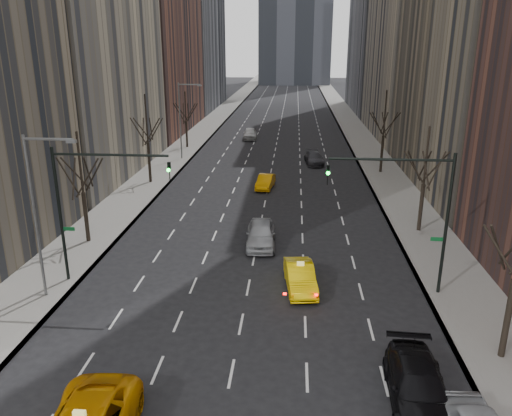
# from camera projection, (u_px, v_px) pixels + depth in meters

# --- Properties ---
(sidewalk_left) EXTENTS (4.50, 320.00, 0.15)m
(sidewalk_left) POSITION_uv_depth(u_px,v_px,m) (208.00, 126.00, 84.84)
(sidewalk_left) COLOR slate
(sidewalk_left) RESTS_ON ground
(sidewalk_right) EXTENTS (4.50, 320.00, 0.15)m
(sidewalk_right) POSITION_uv_depth(u_px,v_px,m) (353.00, 128.00, 83.06)
(sidewalk_right) COLOR slate
(sidewalk_right) RESTS_ON ground
(tree_lw_b) EXTENTS (3.36, 3.50, 7.82)m
(tree_lw_b) POSITION_uv_depth(u_px,v_px,m) (83.00, 193.00, 34.45)
(tree_lw_b) COLOR black
(tree_lw_b) RESTS_ON ground
(tree_lw_c) EXTENTS (3.36, 3.50, 8.74)m
(tree_lw_c) POSITION_uv_depth(u_px,v_px,m) (148.00, 144.00, 49.50)
(tree_lw_c) COLOR black
(tree_lw_c) RESTS_ON ground
(tree_lw_d) EXTENTS (3.36, 3.50, 7.36)m
(tree_lw_d) POSITION_uv_depth(u_px,v_px,m) (186.00, 122.00, 66.68)
(tree_lw_d) COLOR black
(tree_lw_d) RESTS_ON ground
(tree_rw_b) EXTENTS (3.36, 3.50, 7.82)m
(tree_rw_b) POSITION_uv_depth(u_px,v_px,m) (423.00, 184.00, 36.50)
(tree_rw_b) COLOR black
(tree_rw_b) RESTS_ON ground
(tree_rw_c) EXTENTS (3.36, 3.50, 8.74)m
(tree_rw_c) POSITION_uv_depth(u_px,v_px,m) (383.00, 136.00, 53.43)
(tree_rw_c) COLOR black
(tree_rw_c) RESTS_ON ground
(traffic_mast_left) EXTENTS (6.69, 0.39, 8.00)m
(traffic_mast_left) POSITION_uv_depth(u_px,v_px,m) (87.00, 194.00, 28.00)
(traffic_mast_left) COLOR black
(traffic_mast_left) RESTS_ON ground
(traffic_mast_right) EXTENTS (6.69, 0.39, 8.00)m
(traffic_mast_right) POSITION_uv_depth(u_px,v_px,m) (417.00, 201.00, 26.68)
(traffic_mast_right) COLOR black
(traffic_mast_right) RESTS_ON ground
(streetlight_near) EXTENTS (2.83, 0.22, 9.00)m
(streetlight_near) POSITION_uv_depth(u_px,v_px,m) (39.00, 202.00, 26.20)
(streetlight_near) COLOR slate
(streetlight_near) RESTS_ON ground
(streetlight_far) EXTENTS (2.83, 0.22, 9.00)m
(streetlight_far) POSITION_uv_depth(u_px,v_px,m) (183.00, 113.00, 59.33)
(streetlight_far) COLOR slate
(streetlight_far) RESTS_ON ground
(taxi_sedan) EXTENTS (2.07, 4.61, 1.47)m
(taxi_sedan) POSITION_uv_depth(u_px,v_px,m) (300.00, 277.00, 28.72)
(taxi_sedan) COLOR yellow
(taxi_sedan) RESTS_ON ground
(silver_sedan_ahead) EXTENTS (2.23, 5.06, 1.69)m
(silver_sedan_ahead) POSITION_uv_depth(u_px,v_px,m) (261.00, 234.00, 34.90)
(silver_sedan_ahead) COLOR #A0A3A8
(silver_sedan_ahead) RESTS_ON ground
(parked_suv_black) EXTENTS (2.54, 5.64, 1.60)m
(parked_suv_black) POSITION_uv_depth(u_px,v_px,m) (418.00, 387.00, 19.43)
(parked_suv_black) COLOR black
(parked_suv_black) RESTS_ON ground
(far_taxi) EXTENTS (1.87, 4.15, 1.32)m
(far_taxi) POSITION_uv_depth(u_px,v_px,m) (265.00, 182.00, 48.77)
(far_taxi) COLOR #F59C05
(far_taxi) RESTS_ON ground
(far_suv_grey) EXTENTS (2.45, 4.96, 1.39)m
(far_suv_grey) POSITION_uv_depth(u_px,v_px,m) (314.00, 158.00, 58.59)
(far_suv_grey) COLOR #323237
(far_suv_grey) RESTS_ON ground
(far_car_white) EXTENTS (2.19, 4.87, 1.62)m
(far_car_white) POSITION_uv_depth(u_px,v_px,m) (250.00, 134.00, 73.78)
(far_car_white) COLOR silver
(far_car_white) RESTS_ON ground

